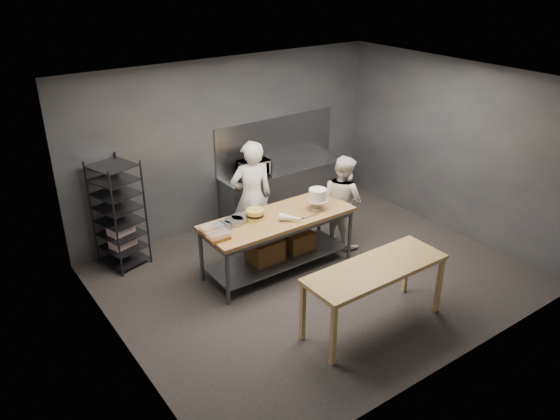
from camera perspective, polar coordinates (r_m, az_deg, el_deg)
name	(u,v)px	position (r m, az deg, el deg)	size (l,w,h in m)	color
ground	(315,276)	(8.55, 3.65, -6.95)	(6.00, 6.00, 0.00)	black
back_wall	(229,143)	(9.78, -5.35, 7.01)	(6.00, 0.04, 3.00)	#4C4F54
work_table	(279,236)	(8.47, -0.16, -2.74)	(2.40, 0.90, 0.92)	brown
near_counter	(376,273)	(7.19, 9.96, -6.45)	(2.00, 0.70, 0.90)	olive
back_counter	(285,190)	(10.41, 0.53, 2.11)	(2.60, 0.60, 0.90)	slate
splashback_panel	(276,141)	(10.32, -0.43, 7.23)	(2.60, 0.02, 0.90)	slate
speed_rack	(119,215)	(8.84, -16.47, -0.53)	(0.76, 0.79, 1.75)	black
chef_behind	(252,197)	(8.86, -2.98, 1.32)	(0.70, 0.46, 1.92)	silver
chef_right	(342,201)	(9.20, 6.54, 0.97)	(0.77, 0.60, 1.58)	white
microwave	(254,168)	(9.83, -2.75, 4.39)	(0.54, 0.37, 0.30)	black
frosted_cake_stand	(318,196)	(8.47, 3.96, 1.46)	(0.34, 0.34, 0.34)	#B4A990
layer_cake	(255,215)	(8.18, -2.62, -0.47)	(0.27, 0.27, 0.16)	#EED14B
cake_pans	(232,222)	(8.06, -5.04, -1.29)	(0.63, 0.35, 0.07)	gray
piping_bag	(292,218)	(8.11, 1.26, -0.85)	(0.12, 0.12, 0.38)	silver
offset_spatula	(306,218)	(8.26, 2.75, -0.79)	(0.36, 0.02, 0.02)	slate
pastry_clamshells	(215,232)	(7.76, -6.81, -2.35)	(0.33, 0.46, 0.11)	#A56321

